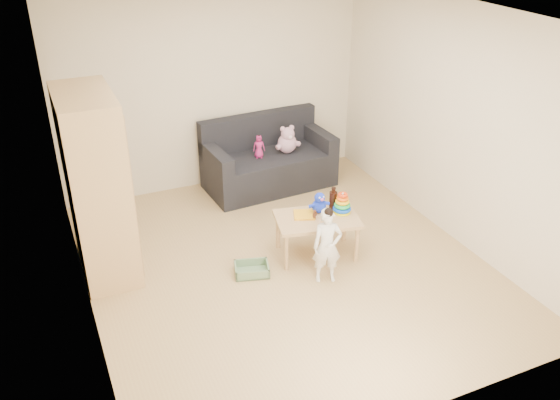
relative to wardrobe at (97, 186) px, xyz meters
name	(u,v)px	position (x,y,z in m)	size (l,w,h in m)	color
room	(286,153)	(1.72, -0.73, 0.35)	(4.50, 4.50, 4.50)	tan
wardrobe	(97,186)	(0.00, 0.00, 0.00)	(0.53, 1.06, 1.91)	#E7BC7F
sofa	(269,170)	(2.31, 1.08, -0.72)	(1.66, 0.83, 0.47)	black
play_table	(317,236)	(2.12, -0.68, -0.72)	(0.88, 0.55, 0.46)	tan
storage_bin	(252,269)	(1.34, -0.74, -0.90)	(0.35, 0.26, 0.11)	gray
toddler	(327,247)	(2.00, -1.14, -0.56)	(0.29, 0.19, 0.79)	white
pink_bear	(287,141)	(2.55, 1.03, -0.33)	(0.27, 0.23, 0.31)	#CF98B8
doll	(259,147)	(2.14, 1.02, -0.34)	(0.15, 0.10, 0.30)	#C72577
ring_stacker	(342,205)	(2.42, -0.68, -0.40)	(0.20, 0.20, 0.23)	#FFFC0D
brown_bottle	(333,199)	(2.37, -0.56, -0.39)	(0.09, 0.09, 0.25)	black
blue_plush	(319,202)	(2.19, -0.58, -0.37)	(0.20, 0.16, 0.24)	#1C39FF
wooden_figure	(315,215)	(2.07, -0.70, -0.44)	(0.05, 0.04, 0.12)	brown
yellow_book	(304,215)	(2.01, -0.58, -0.48)	(0.22, 0.22, 0.02)	#FFB11A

